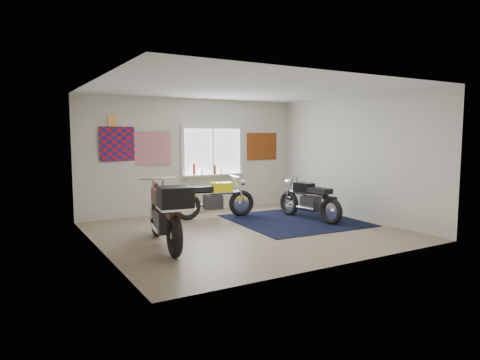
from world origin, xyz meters
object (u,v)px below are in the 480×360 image
navy_rug (294,220)px  yellow_triumph (215,200)px  black_chrome_bike (309,201)px  maroon_tourer (166,214)px

navy_rug → yellow_triumph: size_ratio=1.40×
black_chrome_bike → maroon_tourer: (-3.53, -0.68, 0.16)m
yellow_triumph → navy_rug: bearing=-31.4°
yellow_triumph → maroon_tourer: 2.64m
navy_rug → maroon_tourer: (-3.19, -0.75, 0.57)m
yellow_triumph → black_chrome_bike: bearing=-26.9°
navy_rug → yellow_triumph: 1.81m
navy_rug → maroon_tourer: 3.32m
yellow_triumph → black_chrome_bike: black_chrome_bike is taller
navy_rug → yellow_triumph: (-1.35, 1.14, 0.41)m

